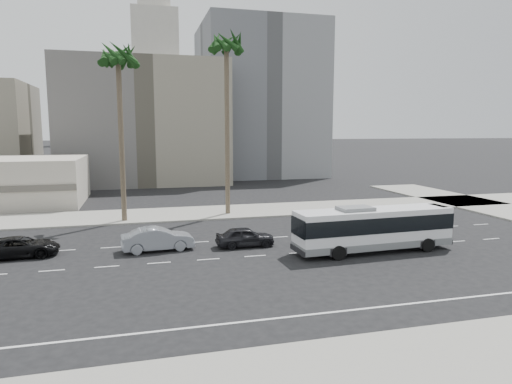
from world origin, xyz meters
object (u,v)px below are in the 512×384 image
object	(u,v)px
city_bus	(373,228)
palm_mid	(118,61)
palm_near	(226,49)
car_a	(245,237)
car_c	(20,247)
car_b	(158,239)

from	to	relation	value
city_bus	palm_mid	distance (m)	24.64
palm_near	car_a	bearing A→B (deg)	-95.27
palm_mid	car_c	bearing A→B (deg)	-121.92
city_bus	car_a	distance (m)	8.63
palm_near	palm_mid	size ratio (longest dim) A/B	1.11
car_a	car_c	bearing A→B (deg)	85.36
car_a	car_b	xyz separation A→B (m)	(-5.86, 0.44, 0.10)
city_bus	car_b	xyz separation A→B (m)	(-13.74, 3.82, -0.83)
car_b	palm_near	distance (m)	19.67
city_bus	car_c	bearing A→B (deg)	166.14
car_b	car_c	bearing A→B (deg)	80.82
palm_mid	car_b	bearing A→B (deg)	-76.71
car_b	palm_mid	xyz separation A→B (m)	(-2.44, 10.34, 12.86)
city_bus	car_a	size ratio (longest dim) A/B	2.68
palm_near	palm_mid	bearing A→B (deg)	-173.64
city_bus	palm_near	size ratio (longest dim) A/B	0.64
car_b	palm_mid	world-z (taller)	palm_mid
city_bus	palm_mid	xyz separation A→B (m)	(-16.19, 14.16, 12.03)
city_bus	palm_near	xyz separation A→B (m)	(-6.79, 15.21, 13.63)
city_bus	palm_near	distance (m)	21.52
car_c	palm_mid	xyz separation A→B (m)	(6.06, 9.73, 12.99)
car_b	palm_near	size ratio (longest dim) A/B	0.28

